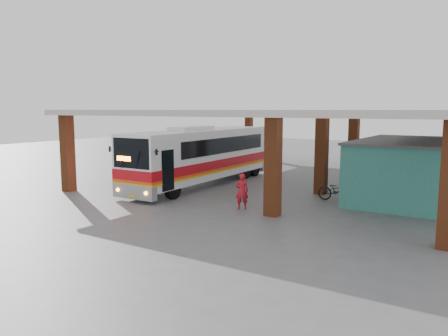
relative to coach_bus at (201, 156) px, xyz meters
name	(u,v)px	position (x,y,z in m)	size (l,w,h in m)	color
ground	(247,197)	(4.22, -1.71, -1.82)	(90.00, 90.00, 0.00)	#515154
brick_columns	(308,151)	(5.65, 3.29, 0.36)	(20.10, 21.60, 4.35)	brown
canopy_roof	(304,112)	(4.72, 4.79, 2.68)	(21.00, 23.00, 0.30)	beige
shop_building	(412,170)	(11.72, 2.29, -0.25)	(5.20, 8.20, 3.11)	#2E7462
coach_bus	(201,156)	(0.00, 0.00, 0.00)	(2.96, 12.62, 3.66)	white
motorcycle	(338,191)	(8.72, -0.27, -1.25)	(0.76, 2.17, 1.14)	black
pedestrian	(242,191)	(5.42, -4.31, -0.97)	(0.62, 0.41, 1.70)	red
red_chair	(376,181)	(9.32, 5.04, -1.45)	(0.48, 0.48, 0.80)	red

